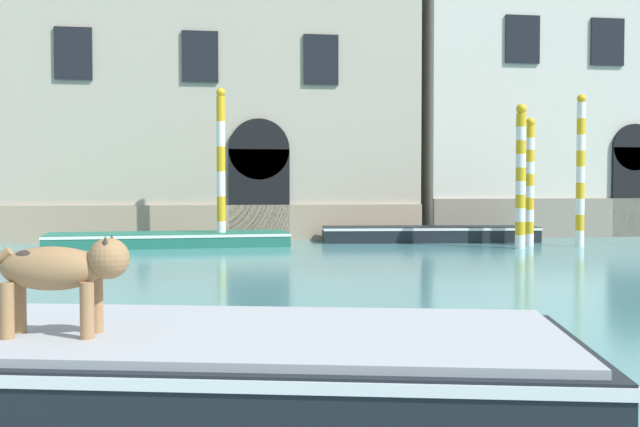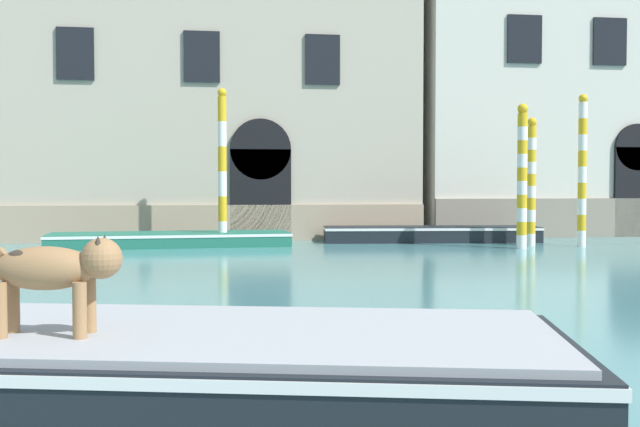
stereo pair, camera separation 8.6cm
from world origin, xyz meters
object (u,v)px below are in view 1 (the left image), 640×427
at_px(dog_on_deck, 63,270).
at_px(boat_moored_far, 429,234).
at_px(boat_moored_near_palazzo, 169,239).
at_px(mooring_pole_2, 580,170).
at_px(mooring_pole_4, 530,181).
at_px(boat_foreground, 37,365).
at_px(mooring_pole_3, 221,167).
at_px(mooring_pole_0, 521,175).

relative_size(dog_on_deck, boat_moored_far, 0.16).
bearing_deg(boat_moored_near_palazzo, mooring_pole_2, -12.11).
distance_m(mooring_pole_2, mooring_pole_4, 1.45).
bearing_deg(mooring_pole_2, mooring_pole_4, 156.70).
relative_size(boat_moored_near_palazzo, mooring_pole_2, 1.59).
bearing_deg(boat_moored_far, mooring_pole_2, -26.89).
xyz_separation_m(boat_foreground, mooring_pole_2, (12.05, 14.27, 1.88)).
distance_m(boat_foreground, boat_moored_near_palazzo, 16.09).
relative_size(boat_moored_far, mooring_pole_3, 1.49).
xyz_separation_m(boat_foreground, dog_on_deck, (0.28, -0.42, 0.80)).
bearing_deg(boat_moored_far, mooring_pole_4, -31.08).
bearing_deg(mooring_pole_0, boat_foreground, -125.93).
xyz_separation_m(dog_on_deck, mooring_pole_3, (1.44, 16.37, 1.18)).
relative_size(boat_foreground, dog_on_deck, 7.85).
height_order(boat_foreground, mooring_pole_0, mooring_pole_0).
relative_size(mooring_pole_0, mooring_pole_3, 0.88).
distance_m(boat_foreground, mooring_pole_0, 17.20).
height_order(boat_foreground, dog_on_deck, dog_on_deck).
height_order(boat_foreground, mooring_pole_4, mooring_pole_4).
bearing_deg(boat_moored_near_palazzo, mooring_pole_3, -8.56).
height_order(boat_foreground, boat_moored_near_palazzo, boat_foreground).
relative_size(boat_foreground, mooring_pole_4, 2.31).
bearing_deg(mooring_pole_3, mooring_pole_2, -9.26).
distance_m(boat_moored_far, mooring_pole_3, 6.89).
bearing_deg(mooring_pole_3, boat_moored_far, 6.42).
xyz_separation_m(boat_moored_near_palazzo, mooring_pole_3, (1.51, -0.14, 2.11)).
relative_size(boat_foreground, boat_moored_near_palazzo, 1.25).
bearing_deg(dog_on_deck, mooring_pole_0, 63.90).
xyz_separation_m(boat_foreground, boat_moored_far, (8.26, 16.68, -0.10)).
bearing_deg(boat_moored_far, dog_on_deck, -109.35).
bearing_deg(boat_foreground, mooring_pole_0, 67.20).
bearing_deg(mooring_pole_4, boat_moored_far, 143.28).
distance_m(mooring_pole_0, mooring_pole_2, 2.06).
bearing_deg(mooring_pole_0, dog_on_deck, -124.36).
bearing_deg(mooring_pole_2, mooring_pole_3, 170.74).
bearing_deg(mooring_pole_4, boat_foreground, -125.96).
bearing_deg(mooring_pole_0, mooring_pole_3, 165.86).
relative_size(dog_on_deck, mooring_pole_2, 0.25).
bearing_deg(mooring_pole_4, mooring_pole_3, 172.90).
distance_m(boat_moored_near_palazzo, mooring_pole_2, 12.14).
height_order(mooring_pole_3, mooring_pole_4, mooring_pole_3).
distance_m(dog_on_deck, mooring_pole_0, 17.32).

